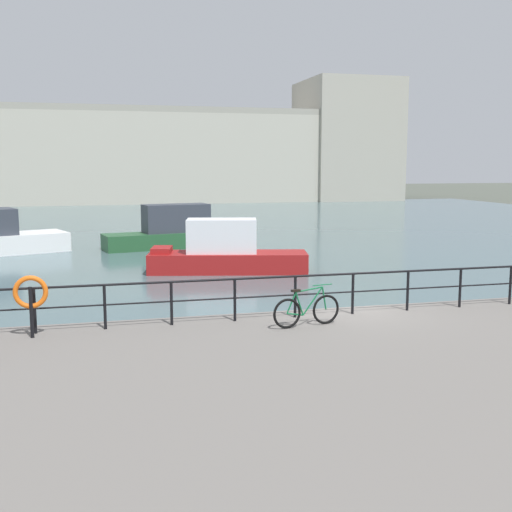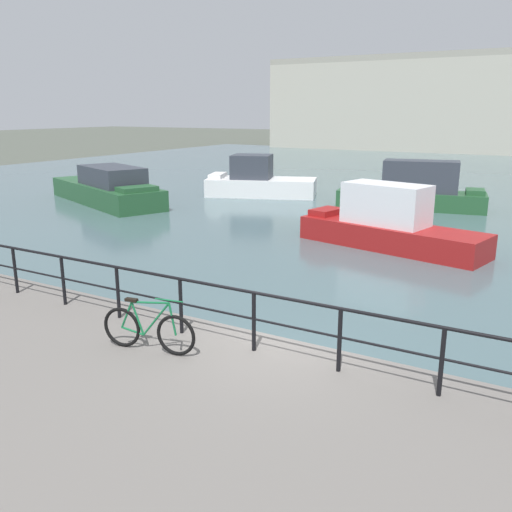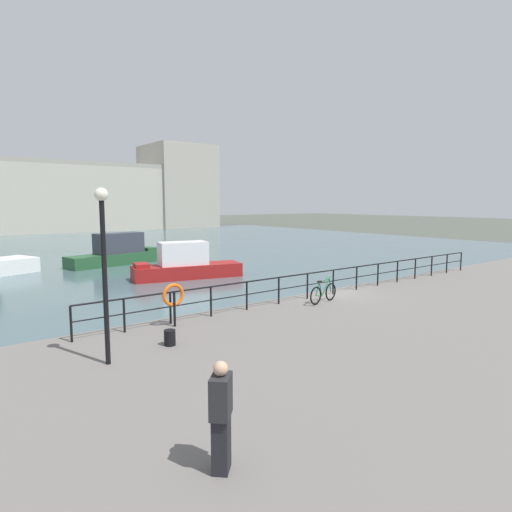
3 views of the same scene
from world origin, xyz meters
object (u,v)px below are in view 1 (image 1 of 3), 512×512
at_px(harbor_building, 196,154).
at_px(moored_small_launch, 173,231).
at_px(moored_harbor_tender, 0,238).
at_px(moored_red_daysailer, 225,253).
at_px(parked_bicycle, 307,310).
at_px(life_ring_stand, 31,294).

xyz_separation_m(harbor_building, moored_small_launch, (-8.09, -43.25, -4.81)).
height_order(moored_harbor_tender, moored_red_daysailer, moored_harbor_tender).
bearing_deg(moored_red_daysailer, moored_small_launch, -69.16).
height_order(harbor_building, moored_harbor_tender, harbor_building).
height_order(parked_bicycle, life_ring_stand, life_ring_stand).
bearing_deg(life_ring_stand, moored_red_daysailer, 60.01).
relative_size(harbor_building, moored_harbor_tender, 9.37).
bearing_deg(life_ring_stand, parked_bicycle, -5.51).
height_order(moored_small_launch, life_ring_stand, moored_small_launch).
xyz_separation_m(moored_red_daysailer, parked_bicycle, (-0.50, -12.27, 0.30)).
xyz_separation_m(moored_small_launch, life_ring_stand, (-5.53, -20.22, 0.81)).
relative_size(harbor_building, moored_small_launch, 8.45).
bearing_deg(moored_small_launch, moored_red_daysailer, -92.77).
bearing_deg(moored_small_launch, harbor_building, 68.64).
height_order(moored_red_daysailer, life_ring_stand, moored_red_daysailer).
xyz_separation_m(moored_red_daysailer, life_ring_stand, (-6.73, -11.67, 0.89)).
relative_size(moored_red_daysailer, parked_bicycle, 3.97).
bearing_deg(moored_harbor_tender, moored_small_launch, 160.91).
distance_m(moored_harbor_tender, parked_bicycle, 22.82).
height_order(moored_harbor_tender, parked_bicycle, moored_harbor_tender).
bearing_deg(parked_bicycle, moored_small_launch, 81.91).
distance_m(moored_red_daysailer, parked_bicycle, 12.28).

